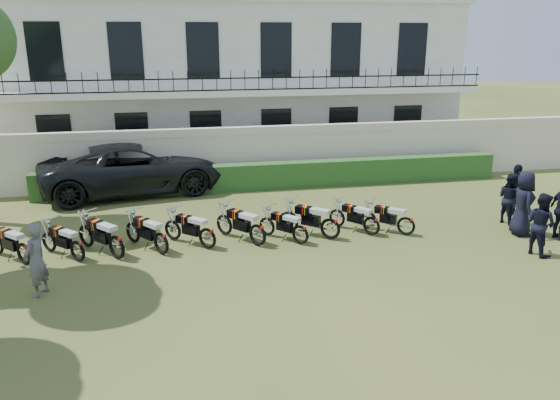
{
  "coord_description": "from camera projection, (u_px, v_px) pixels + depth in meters",
  "views": [
    {
      "loc": [
        -2.88,
        -12.9,
        5.74
      ],
      "look_at": [
        0.01,
        1.64,
        1.22
      ],
      "focal_mm": 35.0,
      "sensor_mm": 36.0,
      "label": 1
    }
  ],
  "objects": [
    {
      "name": "ground",
      "position": [
        292.0,
        262.0,
        14.31
      ],
      "size": [
        100.0,
        100.0,
        0.0
      ],
      "primitive_type": "plane",
      "color": "#3B4A1D",
      "rests_on": "ground"
    },
    {
      "name": "perimeter_wall",
      "position": [
        248.0,
        155.0,
        21.48
      ],
      "size": [
        30.0,
        0.35,
        2.3
      ],
      "color": "beige",
      "rests_on": "ground"
    },
    {
      "name": "hedge",
      "position": [
        277.0,
        175.0,
        21.11
      ],
      "size": [
        18.0,
        0.6,
        1.0
      ],
      "primitive_type": "cube",
      "color": "#18451B",
      "rests_on": "ground"
    },
    {
      "name": "building",
      "position": [
        230.0,
        78.0,
        26.33
      ],
      "size": [
        20.4,
        9.6,
        7.4
      ],
      "color": "white",
      "rests_on": "ground"
    },
    {
      "name": "motorcycle_0",
      "position": [
        23.0,
        248.0,
        14.01
      ],
      "size": [
        1.37,
        1.36,
        1.01
      ],
      "rotation": [
        0.0,
        0.0,
        0.79
      ],
      "color": "black",
      "rests_on": "ground"
    },
    {
      "name": "motorcycle_1",
      "position": [
        77.0,
        246.0,
        14.21
      ],
      "size": [
        1.33,
        1.31,
        0.97
      ],
      "rotation": [
        0.0,
        0.0,
        0.79
      ],
      "color": "black",
      "rests_on": "ground"
    },
    {
      "name": "motorcycle_2",
      "position": [
        116.0,
        241.0,
        14.36
      ],
      "size": [
        1.4,
        1.59,
        1.1
      ],
      "rotation": [
        0.0,
        0.0,
        0.72
      ],
      "color": "black",
      "rests_on": "ground"
    },
    {
      "name": "motorcycle_3",
      "position": [
        161.0,
        238.0,
        14.67
      ],
      "size": [
        1.24,
        1.57,
        1.04
      ],
      "rotation": [
        0.0,
        0.0,
        0.66
      ],
      "color": "black",
      "rests_on": "ground"
    },
    {
      "name": "motorcycle_4",
      "position": [
        207.0,
        233.0,
        15.06
      ],
      "size": [
        1.43,
        1.34,
        1.02
      ],
      "rotation": [
        0.0,
        0.0,
        0.82
      ],
      "color": "black",
      "rests_on": "ground"
    },
    {
      "name": "motorcycle_5",
      "position": [
        258.0,
        230.0,
        15.26
      ],
      "size": [
        1.29,
        1.6,
        1.07
      ],
      "rotation": [
        0.0,
        0.0,
        0.67
      ],
      "color": "black",
      "rests_on": "ground"
    },
    {
      "name": "motorcycle_6",
      "position": [
        300.0,
        230.0,
        15.4
      ],
      "size": [
        1.24,
        1.34,
        0.95
      ],
      "rotation": [
        0.0,
        0.0,
        0.74
      ],
      "color": "black",
      "rests_on": "ground"
    },
    {
      "name": "motorcycle_7",
      "position": [
        330.0,
        224.0,
        15.75
      ],
      "size": [
        1.58,
        1.34,
        1.08
      ],
      "rotation": [
        0.0,
        0.0,
        0.87
      ],
      "color": "black",
      "rests_on": "ground"
    },
    {
      "name": "motorcycle_8",
      "position": [
        372.0,
        222.0,
        16.08
      ],
      "size": [
        1.21,
        1.4,
        0.96
      ],
      "rotation": [
        0.0,
        0.0,
        0.71
      ],
      "color": "black",
      "rests_on": "ground"
    },
    {
      "name": "motorcycle_9",
      "position": [
        406.0,
        222.0,
        16.09
      ],
      "size": [
        1.39,
        1.19,
        0.95
      ],
      "rotation": [
        0.0,
        0.0,
        0.87
      ],
      "color": "black",
      "rests_on": "ground"
    },
    {
      "name": "suv",
      "position": [
        134.0,
        168.0,
        20.42
      ],
      "size": [
        7.21,
        4.28,
        1.88
      ],
      "primitive_type": "imported",
      "rotation": [
        0.0,
        0.0,
        1.75
      ],
      "color": "black",
      "rests_on": "ground"
    },
    {
      "name": "inspector",
      "position": [
        36.0,
        260.0,
        12.29
      ],
      "size": [
        0.63,
        0.74,
        1.72
      ],
      "primitive_type": "imported",
      "rotation": [
        0.0,
        0.0,
        -1.99
      ],
      "color": "#5E5E63",
      "rests_on": "ground"
    },
    {
      "name": "officer_1",
      "position": [
        541.0,
        224.0,
        14.63
      ],
      "size": [
        0.85,
        0.98,
        1.72
      ],
      "primitive_type": "imported",
      "rotation": [
        0.0,
        0.0,
        1.83
      ],
      "color": "black",
      "rests_on": "ground"
    },
    {
      "name": "officer_3",
      "position": [
        523.0,
        204.0,
        16.05
      ],
      "size": [
        0.81,
        1.06,
        1.93
      ],
      "primitive_type": "imported",
      "rotation": [
        0.0,
        0.0,
        1.34
      ],
      "color": "black",
      "rests_on": "ground"
    },
    {
      "name": "officer_4",
      "position": [
        509.0,
        198.0,
        17.11
      ],
      "size": [
        0.77,
        0.9,
        1.61
      ],
      "primitive_type": "imported",
      "rotation": [
        0.0,
        0.0,
        1.81
      ],
      "color": "black",
      "rests_on": "ground"
    },
    {
      "name": "officer_5",
      "position": [
        515.0,
        189.0,
        17.99
      ],
      "size": [
        0.43,
        0.99,
        1.68
      ],
      "primitive_type": "imported",
      "rotation": [
        0.0,
        0.0,
        1.59
      ],
      "color": "black",
      "rests_on": "ground"
    }
  ]
}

